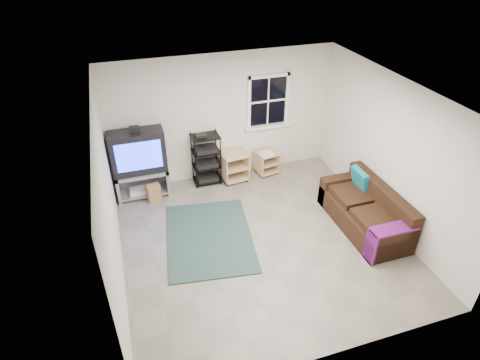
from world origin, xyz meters
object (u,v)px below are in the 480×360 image
object	(u,v)px
tv_unit	(139,159)
sofa	(366,212)
side_table_right	(266,160)
av_rack	(206,162)
side_table_left	(233,164)

from	to	relation	value
tv_unit	sofa	size ratio (longest dim) A/B	0.80
tv_unit	side_table_right	xyz separation A→B (m)	(2.62, 0.06, -0.53)
av_rack	side_table_right	size ratio (longest dim) A/B	2.16
side_table_left	tv_unit	bearing A→B (deg)	-178.90
av_rack	side_table_left	size ratio (longest dim) A/B	1.80
tv_unit	sofa	world-z (taller)	tv_unit
av_rack	sofa	size ratio (longest dim) A/B	0.59
tv_unit	sofa	xyz separation A→B (m)	(3.64, -2.22, -0.51)
side_table_left	sofa	size ratio (longest dim) A/B	0.33
tv_unit	av_rack	distance (m)	1.36
side_table_right	sofa	size ratio (longest dim) A/B	0.27
side_table_left	side_table_right	bearing A→B (deg)	1.47
tv_unit	av_rack	size ratio (longest dim) A/B	1.35
side_table_right	sofa	world-z (taller)	sofa
side_table_left	sofa	distance (m)	2.87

